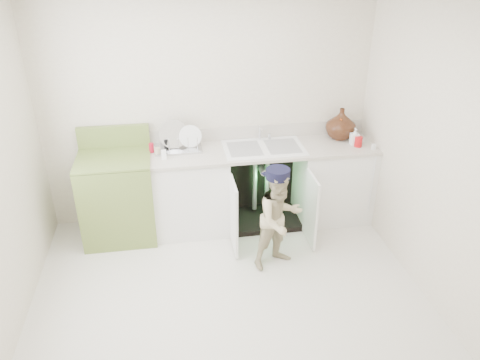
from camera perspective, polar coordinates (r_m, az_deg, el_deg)
name	(u,v)px	position (r m, az deg, el deg)	size (l,w,h in m)	color
ground	(229,295)	(4.36, -1.31, -13.89)	(3.50, 3.50, 0.00)	beige
room_shell	(228,172)	(3.66, -1.51, 1.02)	(6.00, 5.50, 1.26)	beige
counter_run	(265,183)	(5.16, 3.11, -0.33)	(2.44, 1.02, 1.24)	white
avocado_stove	(118,196)	(5.07, -14.63, -1.87)	(0.74, 0.65, 1.15)	olive
repair_worker	(280,218)	(4.45, 4.84, -4.64)	(0.60, 0.73, 1.03)	tan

